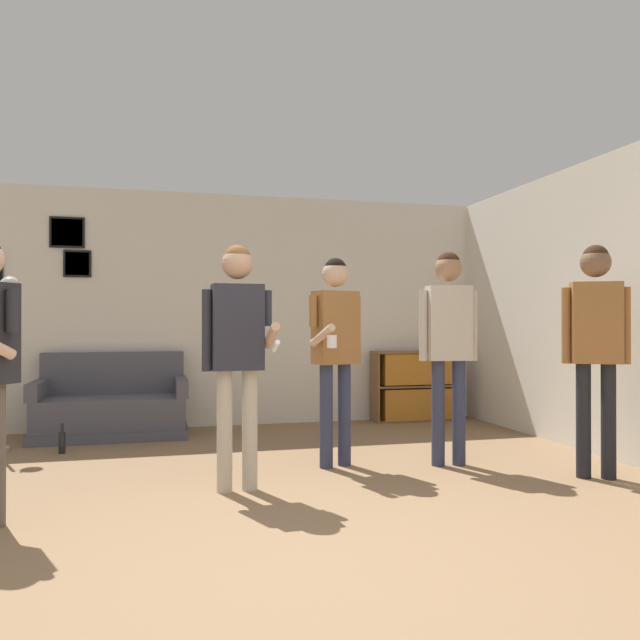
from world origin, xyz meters
TOP-DOWN VIEW (x-y plane):
  - ground_plane at (0.00, 0.00)m, footprint 20.00×20.00m
  - wall_back at (-0.01, 4.44)m, footprint 8.63×0.08m
  - wall_right at (3.15, 2.20)m, footprint 0.06×6.81m
  - couch at (-1.20, 4.02)m, footprint 1.55×0.80m
  - bookshelf at (2.33, 4.22)m, footprint 1.08×0.30m
  - person_player_foreground_center at (-0.17, 1.54)m, footprint 0.51×0.46m
  - person_watcher_holding_cup at (0.71, 2.10)m, footprint 0.48×0.52m
  - person_spectator_near_bookshelf at (1.64, 1.91)m, footprint 0.50×0.25m
  - person_spectator_far_right at (2.55, 1.23)m, footprint 0.45×0.34m
  - bottle_on_floor at (-1.58, 3.22)m, footprint 0.06×0.06m

SIDE VIEW (x-z plane):
  - ground_plane at x=0.00m, z-range 0.00..0.00m
  - bottle_on_floor at x=-1.58m, z-range -0.03..0.24m
  - couch at x=-1.20m, z-range -0.15..0.73m
  - bookshelf at x=2.33m, z-range 0.00..0.85m
  - person_watcher_holding_cup at x=0.71m, z-range 0.21..1.95m
  - person_player_foreground_center at x=-0.17m, z-range 0.21..1.96m
  - person_spectator_near_bookshelf at x=1.64m, z-range 0.22..2.01m
  - person_spectator_far_right at x=2.55m, z-range 0.22..2.02m
  - wall_right at x=3.15m, z-range 0.00..2.70m
  - wall_back at x=-0.01m, z-range 0.00..2.70m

